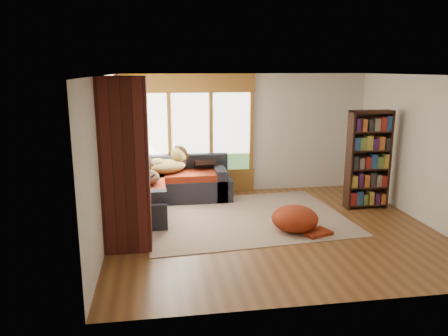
{
  "coord_description": "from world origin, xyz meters",
  "views": [
    {
      "loc": [
        -1.91,
        -6.91,
        2.71
      ],
      "look_at": [
        -0.74,
        0.68,
        0.95
      ],
      "focal_mm": 35.0,
      "sensor_mm": 36.0,
      "label": 1
    }
  ],
  "objects_px": {
    "brick_chimney": "(126,164)",
    "sectional_sofa": "(157,190)",
    "area_rug": "(244,218)",
    "dog_brindle": "(147,175)",
    "pouf": "(295,218)",
    "bookshelf": "(368,160)",
    "dog_tan": "(169,164)"
  },
  "relations": [
    {
      "from": "area_rug",
      "to": "bookshelf",
      "type": "height_order",
      "value": "bookshelf"
    },
    {
      "from": "brick_chimney",
      "to": "dog_tan",
      "type": "height_order",
      "value": "brick_chimney"
    },
    {
      "from": "area_rug",
      "to": "dog_tan",
      "type": "relative_size",
      "value": 3.73
    },
    {
      "from": "dog_brindle",
      "to": "pouf",
      "type": "bearing_deg",
      "value": -125.69
    },
    {
      "from": "bookshelf",
      "to": "pouf",
      "type": "distance_m",
      "value": 2.19
    },
    {
      "from": "dog_brindle",
      "to": "area_rug",
      "type": "bearing_deg",
      "value": -115.92
    },
    {
      "from": "dog_tan",
      "to": "dog_brindle",
      "type": "distance_m",
      "value": 0.83
    },
    {
      "from": "dog_tan",
      "to": "pouf",
      "type": "bearing_deg",
      "value": -64.68
    },
    {
      "from": "bookshelf",
      "to": "dog_tan",
      "type": "xyz_separation_m",
      "value": [
        -3.83,
        1.03,
        -0.19
      ]
    },
    {
      "from": "brick_chimney",
      "to": "sectional_sofa",
      "type": "bearing_deg",
      "value": 77.71
    },
    {
      "from": "area_rug",
      "to": "dog_brindle",
      "type": "bearing_deg",
      "value": 161.31
    },
    {
      "from": "area_rug",
      "to": "dog_brindle",
      "type": "distance_m",
      "value": 2.0
    },
    {
      "from": "pouf",
      "to": "dog_tan",
      "type": "height_order",
      "value": "dog_tan"
    },
    {
      "from": "sectional_sofa",
      "to": "dog_brindle",
      "type": "height_order",
      "value": "dog_brindle"
    },
    {
      "from": "brick_chimney",
      "to": "sectional_sofa",
      "type": "distance_m",
      "value": 2.32
    },
    {
      "from": "brick_chimney",
      "to": "sectional_sofa",
      "type": "height_order",
      "value": "brick_chimney"
    },
    {
      "from": "brick_chimney",
      "to": "area_rug",
      "type": "bearing_deg",
      "value": 25.66
    },
    {
      "from": "area_rug",
      "to": "pouf",
      "type": "height_order",
      "value": "pouf"
    },
    {
      "from": "dog_brindle",
      "to": "sectional_sofa",
      "type": "bearing_deg",
      "value": -28.0
    },
    {
      "from": "sectional_sofa",
      "to": "area_rug",
      "type": "xyz_separation_m",
      "value": [
        1.58,
        -1.08,
        -0.3
      ]
    },
    {
      "from": "pouf",
      "to": "dog_brindle",
      "type": "height_order",
      "value": "dog_brindle"
    },
    {
      "from": "pouf",
      "to": "brick_chimney",
      "type": "bearing_deg",
      "value": -175.48
    },
    {
      "from": "dog_brindle",
      "to": "bookshelf",
      "type": "bearing_deg",
      "value": -101.58
    },
    {
      "from": "brick_chimney",
      "to": "dog_brindle",
      "type": "height_order",
      "value": "brick_chimney"
    },
    {
      "from": "bookshelf",
      "to": "dog_brindle",
      "type": "bearing_deg",
      "value": 175.65
    },
    {
      "from": "area_rug",
      "to": "bookshelf",
      "type": "xyz_separation_m",
      "value": [
        2.52,
        0.27,
        0.96
      ]
    },
    {
      "from": "brick_chimney",
      "to": "dog_brindle",
      "type": "xyz_separation_m",
      "value": [
        0.26,
        1.57,
        -0.56
      ]
    },
    {
      "from": "brick_chimney",
      "to": "bookshelf",
      "type": "bearing_deg",
      "value": 15.29
    },
    {
      "from": "brick_chimney",
      "to": "area_rug",
      "type": "height_order",
      "value": "brick_chimney"
    },
    {
      "from": "brick_chimney",
      "to": "dog_brindle",
      "type": "bearing_deg",
      "value": 80.44
    },
    {
      "from": "sectional_sofa",
      "to": "area_rug",
      "type": "relative_size",
      "value": 0.6
    },
    {
      "from": "bookshelf",
      "to": "pouf",
      "type": "relative_size",
      "value": 2.42
    }
  ]
}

